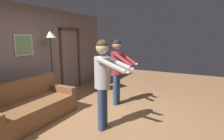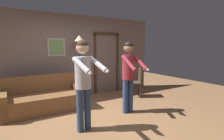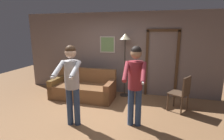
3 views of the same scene
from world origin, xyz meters
TOP-DOWN VIEW (x-y plane):
  - ground_plane at (0.00, 0.00)m, footprint 12.00×12.00m
  - back_wall_assembly at (0.02, 2.12)m, footprint 6.40×0.10m
  - couch at (-0.84, 1.29)m, footprint 1.91×0.88m
  - torchiere_lamp at (0.34, 1.82)m, footprint 0.33×0.33m
  - person_standing_left at (-0.39, -0.25)m, footprint 0.49×0.73m
  - person_standing_right at (0.89, 0.07)m, footprint 0.45×0.65m
  - dining_chair_distant at (1.95, 1.04)m, footprint 0.57×0.57m

SIDE VIEW (x-z plane):
  - ground_plane at x=0.00m, z-range 0.00..0.00m
  - couch at x=-0.84m, z-range -0.16..0.71m
  - dining_chair_distant at x=1.95m, z-range 0.06..0.99m
  - person_standing_right at x=0.89m, z-range 0.18..1.91m
  - person_standing_left at x=-0.39m, z-range 0.19..1.93m
  - back_wall_assembly at x=0.02m, z-range 0.00..2.60m
  - torchiere_lamp at x=0.34m, z-range 0.64..2.59m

